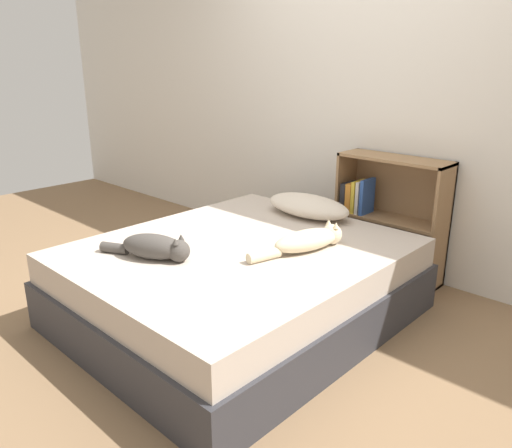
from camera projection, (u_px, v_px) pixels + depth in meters
The scene contains 7 objects.
ground_plane at pixel (240, 316), 3.01m from camera, with size 8.00×8.00×0.00m, color #846647.
wall_back at pixel (370, 93), 3.52m from camera, with size 8.00×0.06×2.50m.
bed at pixel (240, 282), 2.94m from camera, with size 1.58×1.86×0.45m.
pillow at pixel (308, 206), 3.41m from camera, with size 0.64×0.32×0.14m.
cat_light at pixel (309, 240), 2.80m from camera, with size 0.26×0.62×0.14m.
cat_dark at pixel (156, 247), 2.67m from camera, with size 0.50×0.31×0.14m.
bookshelf at pixel (388, 214), 3.49m from camera, with size 0.75×0.26×0.86m.
Camera 1 is at (1.92, -1.89, 1.47)m, focal length 35.00 mm.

